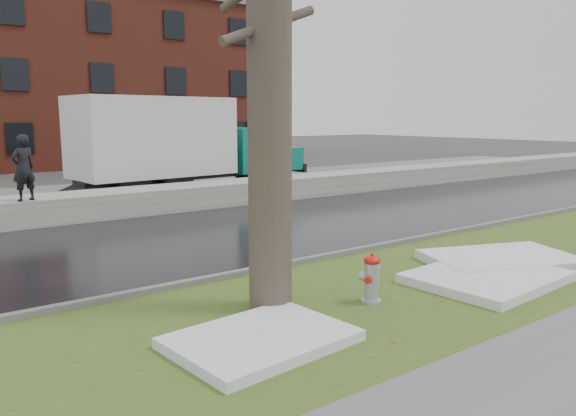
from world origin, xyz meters
TOP-DOWN VIEW (x-y plane):
  - ground at (0.00, 0.00)m, footprint 120.00×120.00m
  - verge at (0.00, -1.25)m, footprint 60.00×4.50m
  - road at (0.00, 4.50)m, footprint 60.00×7.00m
  - parking_lot at (0.00, 13.00)m, footprint 60.00×9.00m
  - curb at (0.00, 1.00)m, footprint 60.00×0.15m
  - snowbank at (0.00, 8.70)m, footprint 60.00×1.60m
  - brick_building at (2.00, 30.00)m, footprint 26.00×12.00m
  - bg_tree_right at (16.00, 24.00)m, footprint 1.40×1.62m
  - fire_hydrant at (-0.44, -1.52)m, footprint 0.39×0.37m
  - tree at (-1.82, -0.78)m, footprint 1.67×1.98m
  - box_truck at (2.95, 11.92)m, footprint 10.91×3.33m
  - worker at (-3.34, 8.10)m, footprint 0.72×0.59m
  - snow_patch_near at (2.02, -1.92)m, footprint 2.72×2.15m
  - snow_patch_far at (-2.71, -1.83)m, footprint 2.33×1.78m
  - snow_patch_side at (3.28, -1.38)m, footprint 3.26×2.68m

SIDE VIEW (x-z plane):
  - ground at x=0.00m, z-range 0.00..0.00m
  - road at x=0.00m, z-range 0.00..0.03m
  - parking_lot at x=0.00m, z-range 0.00..0.03m
  - verge at x=0.00m, z-range 0.00..0.04m
  - curb at x=0.00m, z-range 0.00..0.14m
  - snow_patch_far at x=-2.71m, z-range 0.04..0.18m
  - snow_patch_near at x=2.02m, z-range 0.04..0.20m
  - snow_patch_side at x=3.28m, z-range 0.04..0.22m
  - snowbank at x=0.00m, z-range 0.00..0.75m
  - fire_hydrant at x=-0.44m, z-range 0.07..0.86m
  - worker at x=-3.34m, z-range 0.75..2.46m
  - box_truck at x=2.95m, z-range 0.10..3.71m
  - bg_tree_right at x=16.00m, z-range 0.08..6.58m
  - tree at x=-1.82m, z-range 0.07..8.09m
  - brick_building at x=2.00m, z-range 0.00..10.00m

